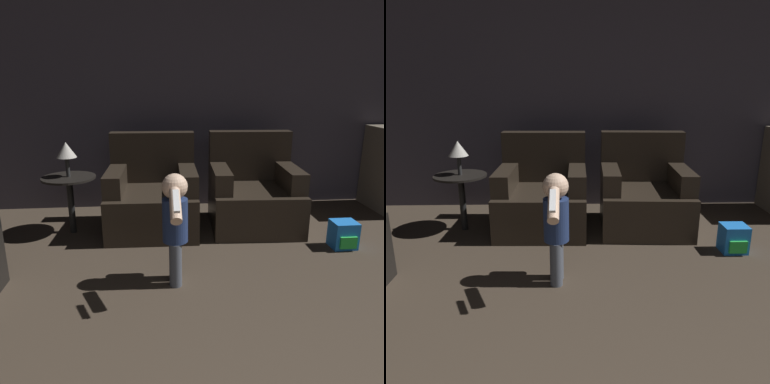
{
  "view_description": "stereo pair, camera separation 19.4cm",
  "coord_description": "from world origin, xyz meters",
  "views": [
    {
      "loc": [
        -0.32,
        0.28,
        1.38
      ],
      "look_at": [
        -0.05,
        3.2,
        0.52
      ],
      "focal_mm": 35.0,
      "sensor_mm": 36.0,
      "label": 1
    },
    {
      "loc": [
        -0.13,
        0.27,
        1.38
      ],
      "look_at": [
        -0.05,
        3.2,
        0.52
      ],
      "focal_mm": 35.0,
      "sensor_mm": 36.0,
      "label": 2
    }
  ],
  "objects": [
    {
      "name": "wall_back",
      "position": [
        0.0,
        4.5,
        1.3
      ],
      "size": [
        8.4,
        0.05,
        2.6
      ],
      "color": "#3D3842",
      "rests_on": "ground_plane"
    },
    {
      "name": "armchair_left",
      "position": [
        -0.38,
        3.77,
        0.31
      ],
      "size": [
        0.86,
        0.86,
        0.91
      ],
      "rotation": [
        0.0,
        0.0,
        -0.02
      ],
      "color": "black",
      "rests_on": "ground_plane"
    },
    {
      "name": "armchair_right",
      "position": [
        0.61,
        3.77,
        0.31
      ],
      "size": [
        0.88,
        0.88,
        0.91
      ],
      "rotation": [
        0.0,
        0.0,
        -0.05
      ],
      "color": "black",
      "rests_on": "ground_plane"
    },
    {
      "name": "person_toddler",
      "position": [
        -0.22,
        2.68,
        0.47
      ],
      "size": [
        0.18,
        0.56,
        0.8
      ],
      "rotation": [
        0.0,
        0.0,
        1.51
      ],
      "color": "#474C56",
      "rests_on": "ground_plane"
    },
    {
      "name": "toy_backpack",
      "position": [
        1.26,
        3.14,
        0.12
      ],
      "size": [
        0.21,
        0.21,
        0.24
      ],
      "color": "blue",
      "rests_on": "ground_plane"
    },
    {
      "name": "side_table",
      "position": [
        -1.15,
        3.71,
        0.46
      ],
      "size": [
        0.49,
        0.49,
        0.55
      ],
      "color": "black",
      "rests_on": "ground_plane"
    },
    {
      "name": "lamp",
      "position": [
        -1.15,
        3.71,
        0.79
      ],
      "size": [
        0.18,
        0.18,
        0.32
      ],
      "color": "#262626",
      "rests_on": "side_table"
    }
  ]
}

